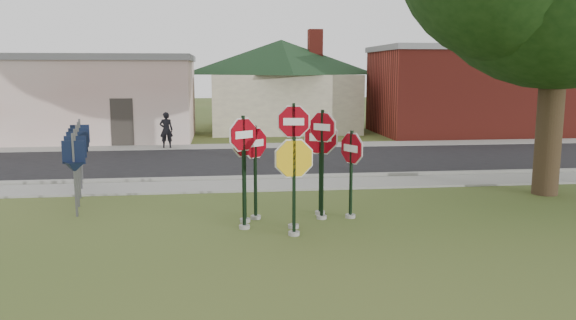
{
  "coord_description": "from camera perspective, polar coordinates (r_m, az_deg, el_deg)",
  "views": [
    {
      "loc": [
        -1.53,
        -11.03,
        3.46
      ],
      "look_at": [
        0.02,
        2.0,
        1.35
      ],
      "focal_mm": 35.0,
      "sensor_mm": 36.0,
      "label": 1
    }
  ],
  "objects": [
    {
      "name": "stop_sign_back_right",
      "position": [
        13.39,
        3.32,
        0.79
      ],
      "size": [
        1.07,
        0.46,
        2.46
      ],
      "color": "gray",
      "rests_on": "ground"
    },
    {
      "name": "building_house",
      "position": [
        33.22,
        -0.69,
        9.45
      ],
      "size": [
        11.6,
        11.6,
        6.2
      ],
      "color": "beige",
      "rests_on": "ground"
    },
    {
      "name": "road",
      "position": [
        21.36,
        -2.59,
        -0.15
      ],
      "size": [
        60.0,
        7.0,
        0.04
      ],
      "primitive_type": "cube",
      "color": "black",
      "rests_on": "ground"
    },
    {
      "name": "curb",
      "position": [
        17.92,
        -1.76,
        -1.78
      ],
      "size": [
        60.0,
        0.2,
        0.14
      ],
      "primitive_type": "cube",
      "color": "gray",
      "rests_on": "ground"
    },
    {
      "name": "building_stucco",
      "position": [
        30.0,
        -21.32,
        6.01
      ],
      "size": [
        12.2,
        6.2,
        4.2
      ],
      "color": "silver",
      "rests_on": "ground"
    },
    {
      "name": "sidewalk_near",
      "position": [
        16.95,
        -1.47,
        -2.55
      ],
      "size": [
        60.0,
        1.6,
        0.06
      ],
      "primitive_type": "cube",
      "color": "gray",
      "rests_on": "ground"
    },
    {
      "name": "building_brick",
      "position": [
        32.49,
        17.95,
        6.83
      ],
      "size": [
        10.2,
        6.2,
        4.75
      ],
      "color": "maroon",
      "rests_on": "ground"
    },
    {
      "name": "stop_sign_center",
      "position": [
        12.15,
        0.58,
        1.12
      ],
      "size": [
        0.97,
        0.24,
        2.85
      ],
      "color": "gray",
      "rests_on": "ground"
    },
    {
      "name": "stop_sign_right",
      "position": [
        12.97,
        3.5,
        1.0
      ],
      "size": [
        0.7,
        0.7,
        2.66
      ],
      "color": "gray",
      "rests_on": "ground"
    },
    {
      "name": "bg_tree_right",
      "position": [
        43.92,
        26.13,
        10.99
      ],
      "size": [
        5.6,
        5.6,
        8.4
      ],
      "color": "black",
      "rests_on": "ground"
    },
    {
      "name": "stop_sign_back_left",
      "position": [
        13.0,
        -3.35,
        -0.06
      ],
      "size": [
        0.79,
        0.64,
        2.3
      ],
      "color": "gray",
      "rests_on": "ground"
    },
    {
      "name": "stop_sign_left",
      "position": [
        12.17,
        -4.54,
        0.31
      ],
      "size": [
        0.83,
        0.62,
        2.6
      ],
      "color": "gray",
      "rests_on": "ground"
    },
    {
      "name": "sidewalk_far",
      "position": [
        25.6,
        -3.3,
        1.42
      ],
      "size": [
        60.0,
        1.6,
        0.06
      ],
      "primitive_type": "cube",
      "color": "gray",
      "rests_on": "ground"
    },
    {
      "name": "ground",
      "position": [
        11.66,
        1.08,
        -8.14
      ],
      "size": [
        120.0,
        120.0,
        0.0
      ],
      "primitive_type": "plane",
      "color": "#3B511E",
      "rests_on": "ground"
    },
    {
      "name": "stop_sign_far_right",
      "position": [
        13.17,
        6.44,
        -0.35
      ],
      "size": [
        0.5,
        0.92,
        2.18
      ],
      "color": "gray",
      "rests_on": "ground"
    },
    {
      "name": "stop_sign_far_left",
      "position": [
        12.74,
        -4.46,
        -0.08
      ],
      "size": [
        0.72,
        0.69,
        2.37
      ],
      "color": "gray",
      "rests_on": "ground"
    },
    {
      "name": "pedestrian",
      "position": [
        25.31,
        -12.26,
        3.01
      ],
      "size": [
        0.59,
        0.39,
        1.58
      ],
      "primitive_type": "imported",
      "rotation": [
        0.0,
        0.0,
        3.16
      ],
      "color": "black",
      "rests_on": "sidewalk_far"
    },
    {
      "name": "route_sign_row",
      "position": [
        16.16,
        -20.57,
        0.58
      ],
      "size": [
        1.43,
        4.63,
        2.0
      ],
      "color": "#59595E",
      "rests_on": "ground"
    },
    {
      "name": "stop_sign_yellow",
      "position": [
        11.67,
        0.62,
        -1.37
      ],
      "size": [
        1.14,
        0.24,
        2.22
      ],
      "color": "gray",
      "rests_on": "ground"
    }
  ]
}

